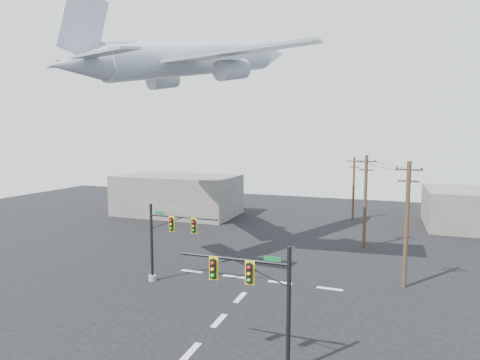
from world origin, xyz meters
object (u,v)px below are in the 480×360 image
at_px(signal_mast_far, 165,241).
at_px(utility_pole_a, 407,222).
at_px(utility_pole_b, 365,200).
at_px(utility_pole_c, 354,187).
at_px(signal_mast_near, 263,303).
at_px(airliner, 196,59).

distance_m(signal_mast_far, utility_pole_a, 19.11).
distance_m(utility_pole_b, utility_pole_c, 14.76).
distance_m(signal_mast_near, airliner, 25.74).
bearing_deg(signal_mast_far, signal_mast_near, -39.25).
relative_size(signal_mast_far, utility_pole_c, 0.71).
xyz_separation_m(utility_pole_b, airliner, (-15.48, -8.72, 13.99)).
bearing_deg(signal_mast_far, utility_pole_b, 48.39).
xyz_separation_m(signal_mast_far, airliner, (-0.86, 7.73, 15.72)).
height_order(utility_pole_b, utility_pole_c, utility_pole_b).
distance_m(signal_mast_far, utility_pole_b, 22.07).
xyz_separation_m(signal_mast_near, utility_pole_a, (7.27, 14.48, 1.73)).
bearing_deg(utility_pole_c, airliner, -125.06).
bearing_deg(utility_pole_a, signal_mast_far, -150.85).
xyz_separation_m(signal_mast_far, utility_pole_b, (14.61, 16.45, 1.73)).
bearing_deg(utility_pole_c, utility_pole_a, -82.58).
bearing_deg(signal_mast_near, utility_pole_b, 81.74).
relative_size(signal_mast_near, utility_pole_b, 0.66).
bearing_deg(airliner, signal_mast_far, -151.68).
xyz_separation_m(utility_pole_a, airliner, (-19.06, 2.18, 13.96)).
bearing_deg(utility_pole_a, utility_pole_c, 115.09).
bearing_deg(airliner, utility_pole_a, -74.59).
relative_size(utility_pole_a, utility_pole_c, 1.11).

